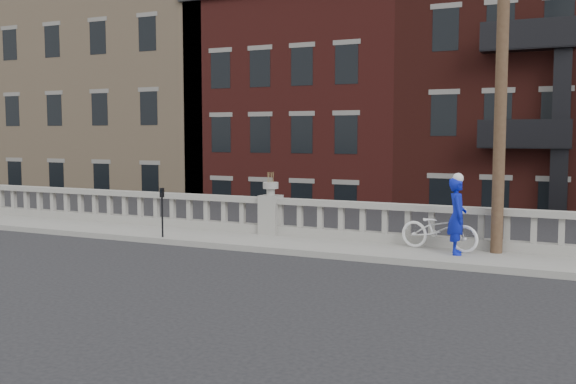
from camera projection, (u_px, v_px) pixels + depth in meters
ground at (194, 264)px, 14.68m from camera, size 120.00×120.00×0.00m
sidewalk at (255, 241)px, 17.39m from camera, size 32.00×2.20×0.15m
balustrade at (271, 217)px, 18.19m from camera, size 28.00×0.34×1.03m
planter_pedestal at (271, 210)px, 18.17m from camera, size 0.55×0.55×1.76m
lower_level at (436, 140)px, 35.01m from camera, size 80.00×44.00×20.80m
utility_pole at (503, 36)px, 14.85m from camera, size 1.60×0.28×10.00m
parking_meter_b at (162, 207)px, 17.56m from camera, size 0.10×0.09×1.36m
bicycle at (439, 229)px, 15.65m from camera, size 2.06×1.04×1.03m
cyclist at (457, 216)px, 15.06m from camera, size 0.59×0.75×1.81m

